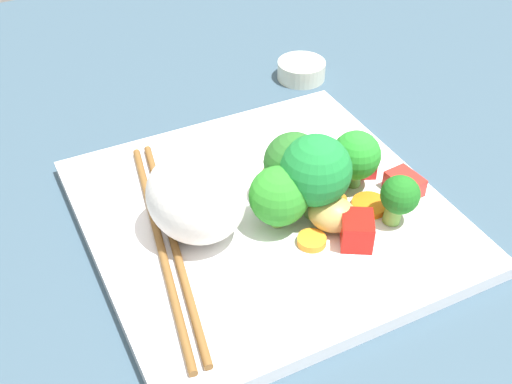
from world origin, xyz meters
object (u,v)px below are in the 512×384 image
at_px(rice_mound, 194,195).
at_px(carrot_slice_0, 369,205).
at_px(sauce_cup, 301,70).
at_px(chopstick_pair, 167,241).
at_px(broccoli_floret_2, 400,197).
at_px(square_plate, 265,215).

distance_m(rice_mound, carrot_slice_0, 0.14).
bearing_deg(sauce_cup, chopstick_pair, 39.24).
xyz_separation_m(rice_mound, broccoli_floret_2, (-0.14, 0.06, -0.01)).
distance_m(square_plate, broccoli_floret_2, 0.11).
xyz_separation_m(square_plate, sauce_cup, (-0.15, -0.19, 0.00)).
bearing_deg(sauce_cup, broccoli_floret_2, 76.09).
relative_size(rice_mound, chopstick_pair, 0.32).
relative_size(rice_mound, carrot_slice_0, 2.66).
bearing_deg(chopstick_pair, rice_mound, 111.07).
xyz_separation_m(carrot_slice_0, chopstick_pair, (0.16, -0.04, 0.00)).
distance_m(broccoli_floret_2, sauce_cup, 0.26).
height_order(rice_mound, broccoli_floret_2, rice_mound).
bearing_deg(carrot_slice_0, sauce_cup, -107.34).
relative_size(square_plate, carrot_slice_0, 9.49).
bearing_deg(carrot_slice_0, square_plate, -26.55).
height_order(square_plate, broccoli_floret_2, broccoli_floret_2).
height_order(rice_mound, sauce_cup, rice_mound).
xyz_separation_m(square_plate, chopstick_pair, (0.09, 0.00, 0.01)).
height_order(carrot_slice_0, sauce_cup, sauce_cup).
bearing_deg(carrot_slice_0, rice_mound, -17.01).
distance_m(square_plate, rice_mound, 0.07).
bearing_deg(chopstick_pair, broccoli_floret_2, 82.10).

